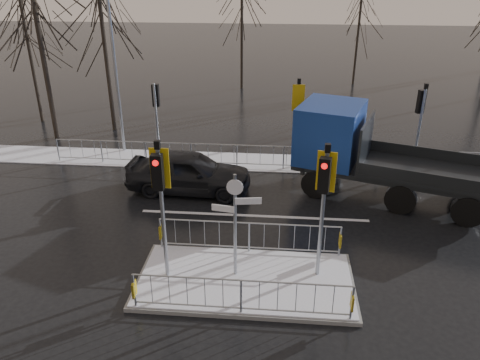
# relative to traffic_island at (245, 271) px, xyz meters

# --- Properties ---
(ground) EXTENTS (120.00, 120.00, 0.00)m
(ground) POSITION_rel_traffic_island_xyz_m (0.01, -0.01, -0.39)
(ground) COLOR black
(ground) RESTS_ON ground
(snow_verge) EXTENTS (30.00, 2.00, 0.04)m
(snow_verge) POSITION_rel_traffic_island_xyz_m (0.01, 8.59, -0.37)
(snow_verge) COLOR white
(snow_verge) RESTS_ON ground
(lane_markings) EXTENTS (8.00, 11.38, 0.01)m
(lane_markings) POSITION_rel_traffic_island_xyz_m (0.01, -0.34, -0.39)
(lane_markings) COLOR silver
(lane_markings) RESTS_ON ground
(traffic_island) EXTENTS (6.00, 3.04, 4.15)m
(traffic_island) POSITION_rel_traffic_island_xyz_m (0.00, 0.00, 0.00)
(traffic_island) COLOR #62625E
(traffic_island) RESTS_ON ground
(far_kerb_fixtures) EXTENTS (18.00, 0.65, 3.83)m
(far_kerb_fixtures) POSITION_rel_traffic_island_xyz_m (0.31, 8.08, 0.63)
(far_kerb_fixtures) COLOR #91989E
(far_kerb_fixtures) RESTS_ON ground
(car_far_lane) EXTENTS (4.84, 2.16, 1.62)m
(car_far_lane) POSITION_rel_traffic_island_xyz_m (-2.61, 5.55, 0.42)
(car_far_lane) COLOR black
(car_far_lane) RESTS_ON ground
(flatbed_truck) EXTENTS (7.66, 4.80, 3.34)m
(flatbed_truck) POSITION_rel_traffic_island_xyz_m (3.69, 6.20, 1.38)
(flatbed_truck) COLOR black
(flatbed_truck) RESTS_ON ground
(tree_near_a) EXTENTS (4.75, 4.75, 8.97)m
(tree_near_a) POSITION_rel_traffic_island_xyz_m (-10.49, 10.99, 5.72)
(tree_near_a) COLOR black
(tree_near_a) RESTS_ON ground
(tree_near_b) EXTENTS (4.00, 4.00, 7.55)m
(tree_near_b) POSITION_rel_traffic_island_xyz_m (-7.99, 12.49, 4.76)
(tree_near_b) COLOR black
(tree_near_b) RESTS_ON ground
(tree_near_c) EXTENTS (3.50, 3.50, 6.61)m
(tree_near_c) POSITION_rel_traffic_island_xyz_m (-12.49, 13.49, 4.11)
(tree_near_c) COLOR black
(tree_near_c) RESTS_ON ground
(tree_far_a) EXTENTS (3.75, 3.75, 7.08)m
(tree_far_a) POSITION_rel_traffic_island_xyz_m (-1.99, 21.99, 4.43)
(tree_far_a) COLOR black
(tree_far_a) RESTS_ON ground
(tree_far_b) EXTENTS (3.25, 3.25, 6.14)m
(tree_far_b) POSITION_rel_traffic_island_xyz_m (6.01, 23.99, 3.79)
(tree_far_b) COLOR black
(tree_far_b) RESTS_ON ground
(street_lamp_left) EXTENTS (1.25, 0.18, 8.20)m
(street_lamp_left) POSITION_rel_traffic_island_xyz_m (-6.42, 9.49, 4.10)
(street_lamp_left) COLOR #91989E
(street_lamp_left) RESTS_ON ground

